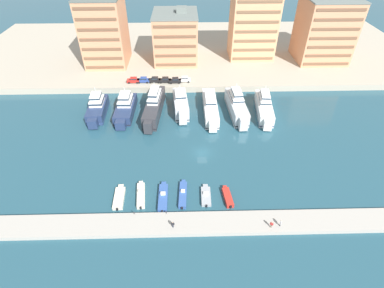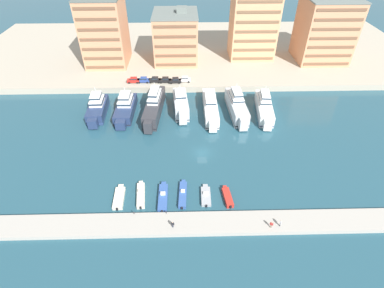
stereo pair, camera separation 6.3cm
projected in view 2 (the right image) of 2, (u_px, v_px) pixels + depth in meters
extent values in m
plane|color=#234C5B|center=(202.00, 153.00, 75.70)|extent=(400.00, 400.00, 0.00)
cube|color=#ADA38E|center=(194.00, 50.00, 126.87)|extent=(180.00, 70.00, 2.05)
cube|color=#A8A399|center=(208.00, 224.00, 58.29)|extent=(120.00, 5.23, 0.89)
cube|color=navy|center=(98.00, 109.00, 88.95)|extent=(5.26, 12.84, 3.08)
cube|color=navy|center=(93.00, 123.00, 83.14)|extent=(2.70, 2.47, 2.62)
cube|color=#334C7F|center=(98.00, 112.00, 89.58)|extent=(5.31, 12.97, 0.24)
cube|color=white|center=(97.00, 101.00, 88.25)|extent=(3.91, 5.46, 1.56)
cube|color=#233342|center=(97.00, 100.00, 88.15)|extent=(3.96, 5.52, 0.56)
cube|color=white|center=(96.00, 96.00, 87.31)|extent=(3.05, 4.26, 1.44)
cube|color=#233342|center=(96.00, 96.00, 87.22)|extent=(3.09, 4.30, 0.52)
cylinder|color=silver|center=(95.00, 90.00, 86.92)|extent=(0.16, 0.16, 1.80)
cube|color=navy|center=(102.00, 100.00, 94.67)|extent=(4.06, 1.07, 0.20)
cube|color=navy|center=(126.00, 109.00, 89.34)|extent=(5.22, 14.40, 2.85)
cube|color=navy|center=(121.00, 125.00, 82.83)|extent=(2.77, 2.53, 2.42)
cube|color=black|center=(126.00, 112.00, 89.92)|extent=(5.27, 14.55, 0.24)
cube|color=white|center=(125.00, 101.00, 88.81)|extent=(3.98, 6.08, 1.55)
cube|color=#233342|center=(125.00, 100.00, 88.71)|extent=(4.03, 6.14, 0.56)
cube|color=white|center=(125.00, 96.00, 87.89)|extent=(3.10, 4.74, 1.40)
cube|color=#233342|center=(125.00, 96.00, 87.80)|extent=(3.14, 4.79, 0.50)
cylinder|color=silver|center=(124.00, 90.00, 87.60)|extent=(0.16, 0.16, 1.80)
cube|color=navy|center=(130.00, 98.00, 95.69)|extent=(4.23, 0.98, 0.20)
cube|color=#333338|center=(154.00, 107.00, 89.10)|extent=(5.65, 19.44, 4.01)
cube|color=#333338|center=(148.00, 127.00, 80.85)|extent=(2.38, 2.20, 3.41)
cube|color=black|center=(155.00, 111.00, 89.92)|extent=(5.71, 19.64, 0.24)
cube|color=white|center=(154.00, 96.00, 88.52)|extent=(3.82, 8.29, 1.45)
cube|color=#233342|center=(154.00, 96.00, 88.43)|extent=(3.87, 8.37, 0.52)
cube|color=white|center=(154.00, 92.00, 87.60)|extent=(2.98, 6.47, 1.49)
cube|color=#233342|center=(154.00, 92.00, 87.51)|extent=(3.02, 6.53, 0.53)
cylinder|color=silver|center=(154.00, 85.00, 87.52)|extent=(0.16, 0.16, 1.80)
cube|color=#333338|center=(160.00, 93.00, 97.50)|extent=(3.49, 1.19, 0.20)
cube|color=silver|center=(181.00, 104.00, 90.00)|extent=(5.05, 13.46, 4.33)
cube|color=silver|center=(183.00, 118.00, 84.12)|extent=(2.33, 2.15, 3.68)
cube|color=black|center=(181.00, 108.00, 90.87)|extent=(5.10, 13.60, 0.24)
cube|color=white|center=(180.00, 94.00, 88.94)|extent=(3.54, 5.78, 1.51)
cube|color=#233342|center=(180.00, 94.00, 88.85)|extent=(3.58, 5.83, 0.54)
cylinder|color=silver|center=(180.00, 88.00, 88.56)|extent=(0.16, 0.16, 1.80)
cube|color=silver|center=(179.00, 96.00, 96.07)|extent=(3.42, 1.18, 0.20)
cube|color=white|center=(210.00, 108.00, 89.50)|extent=(3.87, 18.08, 3.29)
cube|color=white|center=(213.00, 126.00, 81.70)|extent=(2.13, 1.93, 2.80)
cube|color=black|center=(210.00, 111.00, 90.17)|extent=(3.91, 18.27, 0.24)
cube|color=white|center=(210.00, 98.00, 89.06)|extent=(3.02, 7.60, 1.50)
cube|color=#233342|center=(210.00, 98.00, 88.97)|extent=(3.06, 7.67, 0.54)
cylinder|color=silver|center=(210.00, 92.00, 88.92)|extent=(0.16, 0.16, 1.80)
cube|color=white|center=(208.00, 94.00, 97.38)|extent=(3.29, 0.90, 0.20)
cube|color=silver|center=(236.00, 107.00, 89.23)|extent=(5.25, 16.88, 4.03)
cube|color=silver|center=(243.00, 124.00, 81.96)|extent=(2.42, 2.22, 3.42)
cube|color=black|center=(236.00, 110.00, 90.04)|extent=(5.30, 17.05, 0.24)
cube|color=white|center=(236.00, 97.00, 88.53)|extent=(3.69, 7.19, 1.33)
cube|color=#233342|center=(236.00, 96.00, 88.45)|extent=(3.74, 7.26, 0.48)
cube|color=white|center=(237.00, 93.00, 87.68)|extent=(2.88, 5.61, 1.40)
cube|color=#233342|center=(237.00, 92.00, 87.59)|extent=(2.92, 5.66, 0.50)
cylinder|color=silver|center=(237.00, 86.00, 87.50)|extent=(0.16, 0.16, 1.80)
cube|color=silver|center=(231.00, 95.00, 96.62)|extent=(3.58, 1.13, 0.20)
cube|color=white|center=(264.00, 108.00, 89.34)|extent=(5.63, 16.53, 3.35)
cube|color=white|center=(268.00, 125.00, 82.26)|extent=(2.42, 2.24, 2.85)
cube|color=#192347|center=(263.00, 111.00, 90.02)|extent=(5.69, 16.70, 0.24)
cube|color=white|center=(265.00, 99.00, 88.83)|extent=(3.82, 7.09, 1.33)
cube|color=#233342|center=(265.00, 99.00, 88.75)|extent=(3.86, 7.16, 0.48)
cube|color=white|center=(265.00, 95.00, 88.00)|extent=(2.98, 5.53, 1.33)
cube|color=#233342|center=(265.00, 95.00, 87.92)|extent=(3.01, 5.58, 0.48)
cylinder|color=silver|center=(266.00, 89.00, 87.82)|extent=(0.16, 0.16, 1.80)
cube|color=white|center=(261.00, 96.00, 96.48)|extent=(3.51, 1.24, 0.20)
cube|color=beige|center=(119.00, 198.00, 63.35)|extent=(2.29, 5.80, 0.86)
cube|color=beige|center=(121.00, 187.00, 65.91)|extent=(1.18, 0.98, 0.73)
cube|color=black|center=(117.00, 209.00, 60.89)|extent=(0.37, 0.29, 0.60)
cube|color=beige|center=(141.00, 196.00, 63.84)|extent=(2.28, 6.74, 1.01)
cube|color=beige|center=(141.00, 183.00, 66.66)|extent=(0.97, 0.82, 0.86)
cube|color=silver|center=(141.00, 191.00, 63.73)|extent=(0.95, 0.69, 0.57)
cube|color=#283847|center=(141.00, 190.00, 63.90)|extent=(0.82, 0.16, 0.34)
cube|color=black|center=(141.00, 208.00, 61.05)|extent=(0.39, 0.31, 0.60)
cube|color=#33569E|center=(163.00, 198.00, 63.36)|extent=(1.92, 7.21, 0.99)
cube|color=#33569E|center=(164.00, 184.00, 66.46)|extent=(1.03, 0.85, 0.84)
cube|color=silver|center=(163.00, 193.00, 63.29)|extent=(1.03, 0.61, 0.58)
cube|color=#283847|center=(163.00, 192.00, 63.45)|extent=(0.94, 0.09, 0.35)
cube|color=black|center=(162.00, 212.00, 60.31)|extent=(0.36, 0.28, 0.60)
cube|color=#33569E|center=(183.00, 195.00, 64.14)|extent=(1.87, 7.18, 0.81)
cube|color=#33569E|center=(184.00, 182.00, 67.17)|extent=(0.89, 0.74, 0.69)
cube|color=silver|center=(183.00, 191.00, 64.16)|extent=(0.89, 0.64, 0.47)
cube|color=#283847|center=(183.00, 190.00, 64.33)|extent=(0.79, 0.11, 0.28)
cube|color=black|center=(182.00, 208.00, 61.12)|extent=(0.37, 0.29, 0.60)
cube|color=#9EA3A8|center=(206.00, 197.00, 63.81)|extent=(2.08, 5.10, 0.73)
cube|color=#9EA3A8|center=(205.00, 186.00, 66.10)|extent=(1.11, 0.92, 0.62)
cube|color=silver|center=(206.00, 193.00, 63.73)|extent=(1.11, 0.62, 0.48)
cube|color=#283847|center=(206.00, 192.00, 63.90)|extent=(1.00, 0.10, 0.29)
cube|color=black|center=(206.00, 206.00, 61.60)|extent=(0.36, 0.29, 0.60)
cube|color=red|center=(228.00, 197.00, 63.42)|extent=(2.09, 5.14, 1.01)
cube|color=red|center=(225.00, 188.00, 65.59)|extent=(0.91, 0.77, 0.85)
cube|color=black|center=(231.00, 207.00, 61.25)|extent=(0.39, 0.32, 0.60)
cube|color=red|center=(133.00, 81.00, 100.89)|extent=(4.11, 1.72, 0.80)
cube|color=red|center=(134.00, 79.00, 100.43)|extent=(2.11, 1.57, 0.68)
cube|color=#1E2833|center=(134.00, 79.00, 100.43)|extent=(2.07, 1.59, 0.37)
cylinder|color=black|center=(129.00, 83.00, 100.45)|extent=(0.64, 0.22, 0.64)
cylinder|color=black|center=(130.00, 81.00, 101.78)|extent=(0.64, 0.22, 0.64)
cylinder|color=black|center=(137.00, 83.00, 100.51)|extent=(0.64, 0.22, 0.64)
cylinder|color=black|center=(138.00, 80.00, 101.84)|extent=(0.64, 0.22, 0.64)
cube|color=#28428E|center=(143.00, 80.00, 101.01)|extent=(4.13, 1.76, 0.80)
cube|color=#28428E|center=(144.00, 78.00, 100.55)|extent=(2.12, 1.59, 0.68)
cube|color=#1E2833|center=(144.00, 78.00, 100.55)|extent=(2.08, 1.61, 0.37)
cylinder|color=black|center=(139.00, 83.00, 100.59)|extent=(0.64, 0.23, 0.64)
cylinder|color=black|center=(140.00, 80.00, 101.92)|extent=(0.64, 0.23, 0.64)
cylinder|color=black|center=(147.00, 83.00, 100.60)|extent=(0.64, 0.23, 0.64)
cylinder|color=black|center=(148.00, 80.00, 101.93)|extent=(0.64, 0.23, 0.64)
cube|color=black|center=(155.00, 80.00, 101.08)|extent=(4.14, 1.79, 0.80)
cube|color=black|center=(155.00, 78.00, 100.62)|extent=(2.13, 1.61, 0.68)
cube|color=#1E2833|center=(155.00, 78.00, 100.62)|extent=(2.09, 1.62, 0.37)
cylinder|color=black|center=(151.00, 82.00, 100.66)|extent=(0.64, 0.23, 0.64)
cylinder|color=black|center=(151.00, 80.00, 101.99)|extent=(0.64, 0.23, 0.64)
cylinder|color=black|center=(159.00, 82.00, 100.66)|extent=(0.64, 0.23, 0.64)
cylinder|color=black|center=(159.00, 80.00, 101.99)|extent=(0.64, 0.23, 0.64)
cube|color=black|center=(165.00, 80.00, 100.97)|extent=(4.13, 1.77, 0.80)
cube|color=black|center=(165.00, 78.00, 100.51)|extent=(2.13, 1.59, 0.68)
cube|color=#1E2833|center=(165.00, 78.00, 100.51)|extent=(2.08, 1.61, 0.37)
cylinder|color=black|center=(161.00, 83.00, 100.55)|extent=(0.64, 0.23, 0.64)
cylinder|color=black|center=(161.00, 80.00, 101.88)|extent=(0.64, 0.23, 0.64)
cylinder|color=black|center=(169.00, 83.00, 100.56)|extent=(0.64, 0.23, 0.64)
cylinder|color=black|center=(169.00, 80.00, 101.89)|extent=(0.64, 0.23, 0.64)
cube|color=black|center=(175.00, 81.00, 100.72)|extent=(4.17, 1.87, 0.80)
cube|color=black|center=(175.00, 79.00, 100.27)|extent=(2.16, 1.65, 0.68)
cube|color=#1E2833|center=(175.00, 79.00, 100.27)|extent=(2.12, 1.66, 0.37)
cylinder|color=black|center=(171.00, 83.00, 100.24)|extent=(0.65, 0.25, 0.64)
cylinder|color=black|center=(171.00, 81.00, 101.56)|extent=(0.65, 0.25, 0.64)
cylinder|color=black|center=(179.00, 83.00, 100.37)|extent=(0.65, 0.25, 0.64)
cylinder|color=black|center=(179.00, 81.00, 101.70)|extent=(0.65, 0.25, 0.64)
cube|color=white|center=(185.00, 80.00, 101.39)|extent=(4.10, 1.70, 0.80)
cube|color=white|center=(185.00, 78.00, 100.93)|extent=(2.10, 1.56, 0.68)
cube|color=#1E2833|center=(185.00, 78.00, 100.93)|extent=(2.06, 1.58, 0.37)
cylinder|color=black|center=(181.00, 82.00, 100.95)|extent=(0.64, 0.22, 0.64)
cylinder|color=black|center=(181.00, 80.00, 102.28)|extent=(0.64, 0.22, 0.64)
cylinder|color=black|center=(189.00, 82.00, 101.00)|extent=(0.64, 0.22, 0.64)
cylinder|color=black|center=(189.00, 80.00, 102.33)|extent=(0.64, 0.22, 0.64)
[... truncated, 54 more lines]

